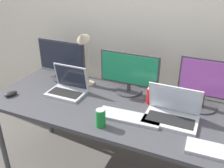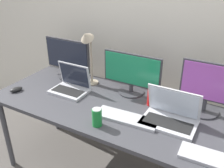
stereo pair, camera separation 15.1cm
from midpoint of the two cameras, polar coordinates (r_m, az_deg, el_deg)
wall_back at (r=2.20m, az=9.84°, el=15.02°), size 7.00×0.08×2.60m
work_desk at (r=1.92m, az=2.27°, el=-6.38°), size 1.89×0.76×0.74m
monitor_left at (r=2.29m, az=-8.22°, el=5.91°), size 0.46×0.20×0.36m
monitor_center at (r=2.00m, az=6.68°, el=2.42°), size 0.49×0.21×0.34m
monitor_right at (r=1.86m, az=23.16°, el=-0.85°), size 0.37×0.22×0.38m
laptop_silver at (r=2.08m, az=-7.28°, el=-0.27°), size 0.30×0.21×0.23m
laptop_secondary at (r=1.74m, az=15.70°, el=-6.89°), size 0.36×0.24×0.24m
keyboard_main at (r=1.56m, az=25.27°, el=-15.46°), size 0.39×0.15×0.02m
keyboard_aux at (r=1.74m, az=5.84°, el=-7.80°), size 0.44×0.16×0.02m
mouse_by_keyboard at (r=2.20m, az=-19.24°, el=-1.21°), size 0.09×0.12×0.03m
soda_can_near_keyboard at (r=1.90m, az=11.33°, el=-3.10°), size 0.07×0.07×0.13m
soda_can_by_laptop at (r=1.64m, az=-0.81°, el=-7.67°), size 0.07×0.07×0.13m
desk_lamp at (r=2.06m, az=-3.43°, el=8.26°), size 0.11×0.18×0.50m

